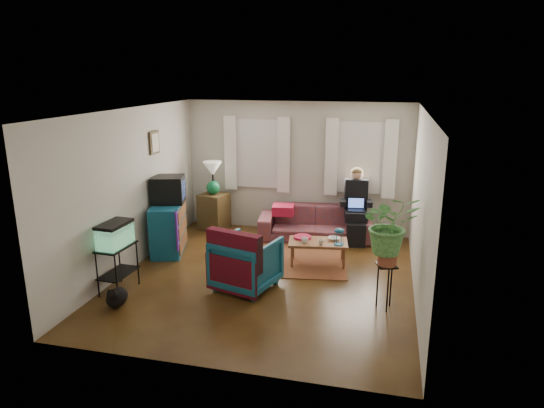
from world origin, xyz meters
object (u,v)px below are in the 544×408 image
(aquarium_stand, at_px, (118,269))
(coffee_table, at_px, (318,252))
(sofa, at_px, (315,218))
(dresser, at_px, (168,228))
(plant_stand, at_px, (385,287))
(side_table, at_px, (214,212))
(armchair, at_px, (246,260))

(aquarium_stand, xyz_separation_m, coffee_table, (2.71, 1.73, -0.15))
(sofa, bearing_deg, dresser, -158.93)
(dresser, relative_size, plant_stand, 1.54)
(side_table, relative_size, aquarium_stand, 1.06)
(aquarium_stand, relative_size, coffee_table, 0.72)
(sofa, relative_size, side_table, 2.89)
(armchair, distance_m, coffee_table, 1.49)
(aquarium_stand, height_order, coffee_table, aquarium_stand)
(dresser, height_order, armchair, dresser)
(plant_stand, bearing_deg, sofa, 117.33)
(dresser, height_order, plant_stand, dresser)
(sofa, relative_size, dresser, 2.16)
(armchair, xyz_separation_m, plant_stand, (2.03, -0.21, -0.11))
(side_table, xyz_separation_m, plant_stand, (3.48, -2.76, -0.05))
(coffee_table, bearing_deg, plant_stand, -59.16)
(side_table, distance_m, dresser, 1.47)
(sofa, xyz_separation_m, side_table, (-2.11, 0.09, -0.05))
(aquarium_stand, relative_size, plant_stand, 1.09)
(dresser, bearing_deg, sofa, 13.14)
(plant_stand, bearing_deg, aquarium_stand, -174.74)
(side_table, bearing_deg, dresser, -103.38)
(dresser, distance_m, coffee_table, 2.71)
(sofa, distance_m, aquarium_stand, 3.89)
(coffee_table, distance_m, plant_stand, 1.78)
(sofa, height_order, aquarium_stand, sofa)
(side_table, distance_m, coffee_table, 2.74)
(side_table, height_order, coffee_table, side_table)
(side_table, bearing_deg, armchair, -60.34)
(aquarium_stand, distance_m, coffee_table, 3.22)
(side_table, height_order, armchair, armchair)
(sofa, height_order, plant_stand, sofa)
(armchair, relative_size, plant_stand, 1.34)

